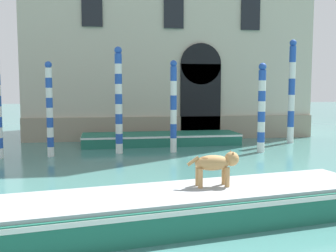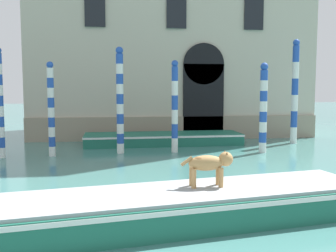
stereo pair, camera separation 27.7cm
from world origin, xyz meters
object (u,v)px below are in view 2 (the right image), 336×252
(mooring_pole_3, at_px, (295,91))
(mooring_pole_1, at_px, (0,103))
(mooring_pole_2, at_px, (120,100))
(mooring_pole_4, at_px, (175,106))
(mooring_pole_5, at_px, (51,109))
(mooring_pole_0, at_px, (263,107))
(boat_foreground, at_px, (167,207))
(dog_on_deck, at_px, (210,163))
(boat_moored_near_palazzo, at_px, (163,139))

(mooring_pole_3, bearing_deg, mooring_pole_1, -169.48)
(mooring_pole_2, distance_m, mooring_pole_4, 2.04)
(mooring_pole_5, bearing_deg, mooring_pole_0, -1.57)
(boat_foreground, bearing_deg, dog_on_deck, 7.78)
(boat_foreground, distance_m, mooring_pole_5, 8.19)
(boat_foreground, relative_size, mooring_pole_2, 2.07)
(boat_foreground, bearing_deg, mooring_pole_0, 48.31)
(mooring_pole_4, bearing_deg, mooring_pole_0, -8.97)
(mooring_pole_0, bearing_deg, mooring_pole_3, 44.66)
(boat_moored_near_palazzo, xyz_separation_m, mooring_pole_5, (-4.23, -2.35, 1.43))
(boat_moored_near_palazzo, bearing_deg, dog_on_deck, -92.58)
(mooring_pole_1, bearing_deg, mooring_pole_5, 4.67)
(mooring_pole_5, bearing_deg, boat_moored_near_palazzo, 29.01)
(mooring_pole_0, bearing_deg, mooring_pole_1, 179.54)
(boat_moored_near_palazzo, bearing_deg, mooring_pole_1, -158.39)
(mooring_pole_3, xyz_separation_m, mooring_pole_5, (-9.94, -2.02, -0.58))
(mooring_pole_1, height_order, mooring_pole_2, mooring_pole_2)
(mooring_pole_4, bearing_deg, mooring_pole_3, 17.32)
(mooring_pole_0, relative_size, mooring_pole_4, 0.97)
(mooring_pole_0, height_order, mooring_pole_5, mooring_pole_0)
(mooring_pole_0, relative_size, mooring_pole_2, 0.85)
(boat_moored_near_palazzo, height_order, mooring_pole_3, mooring_pole_3)
(mooring_pole_4, distance_m, mooring_pole_5, 4.45)
(boat_moored_near_palazzo, bearing_deg, mooring_pole_2, -133.57)
(mooring_pole_2, bearing_deg, mooring_pole_4, -1.16)
(boat_foreground, height_order, mooring_pole_4, mooring_pole_4)
(mooring_pole_3, bearing_deg, boat_moored_near_palazzo, 176.70)
(boat_foreground, relative_size, mooring_pole_4, 2.35)
(boat_foreground, height_order, boat_moored_near_palazzo, boat_foreground)
(mooring_pole_1, relative_size, mooring_pole_2, 0.97)
(mooring_pole_0, height_order, mooring_pole_1, mooring_pole_1)
(boat_moored_near_palazzo, distance_m, mooring_pole_5, 5.05)
(mooring_pole_1, relative_size, mooring_pole_5, 1.14)
(mooring_pole_4, bearing_deg, boat_moored_near_palazzo, 95.67)
(mooring_pole_1, relative_size, mooring_pole_4, 1.10)
(dog_on_deck, relative_size, mooring_pole_5, 0.30)
(mooring_pole_1, height_order, mooring_pole_4, mooring_pole_1)
(dog_on_deck, height_order, boat_moored_near_palazzo, dog_on_deck)
(mooring_pole_3, bearing_deg, mooring_pole_5, -168.52)
(boat_moored_near_palazzo, relative_size, mooring_pole_2, 1.71)
(mooring_pole_5, bearing_deg, boat_foreground, -66.81)
(boat_moored_near_palazzo, bearing_deg, mooring_pole_5, -152.24)
(dog_on_deck, relative_size, boat_moored_near_palazzo, 0.15)
(mooring_pole_0, bearing_deg, boat_foreground, -121.99)
(dog_on_deck, distance_m, mooring_pole_5, 8.23)
(dog_on_deck, distance_m, mooring_pole_1, 9.07)
(mooring_pole_1, height_order, mooring_pole_5, mooring_pole_1)
(mooring_pole_1, distance_m, mooring_pole_4, 6.11)
(mooring_pole_1, xyz_separation_m, mooring_pole_4, (6.09, 0.44, -0.17))
(mooring_pole_1, xyz_separation_m, mooring_pole_2, (4.06, 0.48, 0.07))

